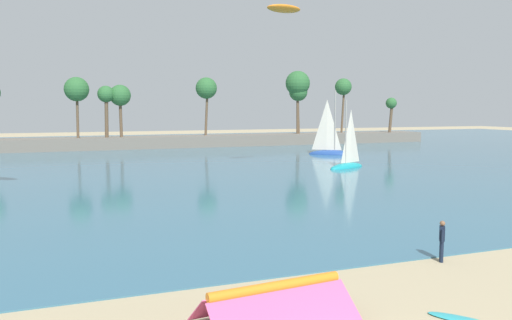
{
  "coord_description": "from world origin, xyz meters",
  "views": [
    {
      "loc": [
        -6.9,
        -8.91,
        6.1
      ],
      "look_at": [
        0.7,
        11.28,
        3.9
      ],
      "focal_mm": 35.47,
      "sensor_mm": 36.0,
      "label": 1
    }
  ],
  "objects_px": {
    "person_at_waterline": "(442,240)",
    "surfboard": "(465,320)",
    "kite_aloft_high_over_bay": "(284,9)",
    "folded_kite": "(276,298)",
    "sailboat_mid_bay": "(347,161)",
    "sailboat_near_shore": "(331,148)"
  },
  "relations": [
    {
      "from": "person_at_waterline",
      "to": "surfboard",
      "type": "distance_m",
      "value": 5.96
    },
    {
      "from": "folded_kite",
      "to": "sailboat_mid_bay",
      "type": "distance_m",
      "value": 38.96
    },
    {
      "from": "person_at_waterline",
      "to": "surfboard",
      "type": "xyz_separation_m",
      "value": [
        -3.33,
        -4.87,
        -0.85
      ]
    },
    {
      "from": "folded_kite",
      "to": "surfboard",
      "type": "height_order",
      "value": "folded_kite"
    },
    {
      "from": "folded_kite",
      "to": "sailboat_mid_bay",
      "type": "height_order",
      "value": "sailboat_mid_bay"
    },
    {
      "from": "sailboat_near_shore",
      "to": "kite_aloft_high_over_bay",
      "type": "height_order",
      "value": "kite_aloft_high_over_bay"
    },
    {
      "from": "surfboard",
      "to": "sailboat_near_shore",
      "type": "bearing_deg",
      "value": 119.06
    },
    {
      "from": "sailboat_near_shore",
      "to": "folded_kite",
      "type": "bearing_deg",
      "value": -120.71
    },
    {
      "from": "folded_kite",
      "to": "sailboat_near_shore",
      "type": "height_order",
      "value": "sailboat_near_shore"
    },
    {
      "from": "sailboat_near_shore",
      "to": "kite_aloft_high_over_bay",
      "type": "distance_m",
      "value": 24.31
    },
    {
      "from": "folded_kite",
      "to": "sailboat_near_shore",
      "type": "bearing_deg",
      "value": 59.29
    },
    {
      "from": "surfboard",
      "to": "kite_aloft_high_over_bay",
      "type": "bearing_deg",
      "value": 129.0
    },
    {
      "from": "folded_kite",
      "to": "person_at_waterline",
      "type": "relative_size",
      "value": 2.69
    },
    {
      "from": "folded_kite",
      "to": "sailboat_mid_bay",
      "type": "relative_size",
      "value": 0.6
    },
    {
      "from": "folded_kite",
      "to": "kite_aloft_high_over_bay",
      "type": "relative_size",
      "value": 1.26
    },
    {
      "from": "person_at_waterline",
      "to": "kite_aloft_high_over_bay",
      "type": "xyz_separation_m",
      "value": [
        5.56,
        28.41,
        14.48
      ]
    },
    {
      "from": "person_at_waterline",
      "to": "kite_aloft_high_over_bay",
      "type": "bearing_deg",
      "value": 78.94
    },
    {
      "from": "sailboat_mid_bay",
      "to": "folded_kite",
      "type": "bearing_deg",
      "value": -123.75
    },
    {
      "from": "person_at_waterline",
      "to": "kite_aloft_high_over_bay",
      "type": "relative_size",
      "value": 0.47
    },
    {
      "from": "person_at_waterline",
      "to": "kite_aloft_high_over_bay",
      "type": "distance_m",
      "value": 32.37
    },
    {
      "from": "surfboard",
      "to": "folded_kite",
      "type": "bearing_deg",
      "value": -142.44
    },
    {
      "from": "surfboard",
      "to": "sailboat_mid_bay",
      "type": "bearing_deg",
      "value": 118.19
    }
  ]
}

